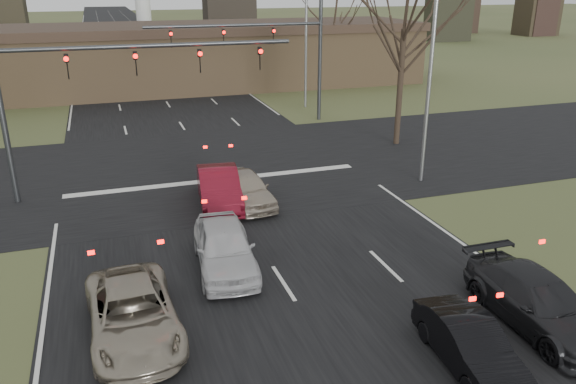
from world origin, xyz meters
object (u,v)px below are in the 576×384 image
mast_arm_far (278,44)px  car_black_hatch (469,344)px  mast_arm_near (85,77)px  streetlight_right_near (428,59)px  building (179,56)px  streetlight_right_far (304,28)px  car_silver_suv (133,314)px  car_silver_ahead (246,188)px  car_charcoal_sedan (538,301)px  car_white_sedan (225,247)px  car_red_ahead (219,187)px

mast_arm_far → car_black_hatch: bearing=-97.2°
mast_arm_near → streetlight_right_near: bearing=-12.1°
building → streetlight_right_far: 13.53m
car_silver_suv → car_silver_ahead: bearing=55.1°
mast_arm_far → streetlight_right_near: streetlight_right_near is taller
building → car_silver_ahead: size_ratio=10.49×
streetlight_right_far → car_charcoal_sedan: streetlight_right_far is taller
mast_arm_near → building: bearing=73.9°
building → streetlight_right_near: (6.82, -28.00, 2.92)m
car_silver_suv → streetlight_right_far: bearing=58.7°
car_white_sedan → car_red_ahead: bearing=84.9°
building → car_charcoal_sedan: bearing=-84.5°
building → car_white_sedan: size_ratio=9.50×
building → car_black_hatch: building is taller
mast_arm_near → mast_arm_far: size_ratio=1.09×
streetlight_right_far → streetlight_right_near: bearing=-91.7°
mast_arm_far → car_white_sedan: mast_arm_far is taller
streetlight_right_far → car_silver_ahead: streetlight_right_far is taller
car_black_hatch → car_silver_ahead: 12.11m
car_charcoal_sedan → car_silver_ahead: 12.11m
building → mast_arm_far: (4.18, -15.00, 2.35)m
car_silver_suv → car_black_hatch: size_ratio=1.30×
mast_arm_near → mast_arm_far: 15.17m
mast_arm_far → car_silver_suv: mast_arm_far is taller
mast_arm_near → car_silver_suv: bearing=-86.4°
car_silver_suv → car_white_sedan: size_ratio=1.07×
car_charcoal_sedan → car_red_ahead: (-6.30, 11.23, 0.06)m
building → car_red_ahead: (-2.50, -27.96, -1.91)m
car_charcoal_sedan → car_red_ahead: size_ratio=1.04×
streetlight_right_near → mast_arm_far: bearing=101.5°
car_silver_suv → car_white_sedan: car_white_sedan is taller
car_white_sedan → car_black_hatch: (4.48, -6.66, -0.16)m
mast_arm_near → car_white_sedan: mast_arm_near is taller
mast_arm_near → streetlight_right_far: streetlight_right_far is taller
streetlight_right_far → car_charcoal_sedan: size_ratio=2.09×
car_white_sedan → car_silver_ahead: size_ratio=1.10×
streetlight_right_near → car_red_ahead: bearing=179.8°
car_white_sedan → car_silver_ahead: 5.59m
car_silver_suv → car_black_hatch: 8.42m
car_red_ahead → car_silver_ahead: (1.08, -0.30, -0.07)m
mast_arm_far → streetlight_right_far: 5.12m
mast_arm_near → streetlight_right_far: (14.55, 14.00, 0.51)m
car_silver_ahead → streetlight_right_near: bearing=-2.5°
car_black_hatch → building: bearing=96.3°
mast_arm_far → car_charcoal_sedan: 24.58m
car_white_sedan → car_red_ahead: 5.59m
car_silver_suv → car_black_hatch: bearing=-29.4°
streetlight_right_far → car_black_hatch: (-6.32, -29.12, -4.98)m
car_silver_suv → car_charcoal_sedan: bearing=-18.1°
building → streetlight_right_near: streetlight_right_near is taller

